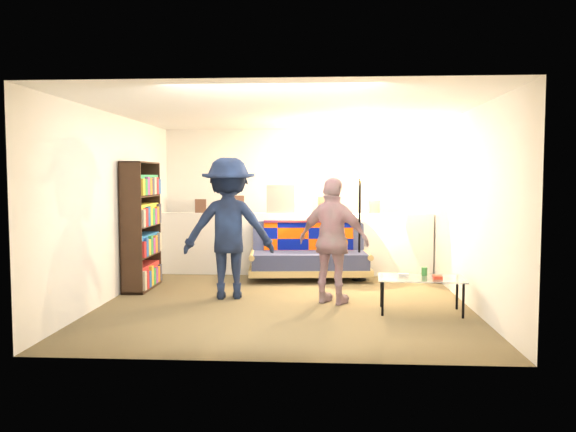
% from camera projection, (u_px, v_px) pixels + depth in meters
% --- Properties ---
extents(ground, '(5.00, 5.00, 0.00)m').
position_uv_depth(ground, '(286.00, 299.00, 7.29)').
color(ground, brown).
rests_on(ground, ground).
extents(room_shell, '(4.60, 5.05, 2.45)m').
position_uv_depth(room_shell, '(288.00, 170.00, 7.64)').
color(room_shell, silver).
rests_on(room_shell, ground).
extents(half_wall_ledge, '(4.45, 0.15, 1.00)m').
position_uv_depth(half_wall_ledge, '(293.00, 244.00, 9.05)').
color(half_wall_ledge, silver).
rests_on(half_wall_ledge, ground).
extents(ledge_decor, '(2.97, 0.02, 0.45)m').
position_uv_depth(ledge_decor, '(279.00, 202.00, 8.99)').
color(ledge_decor, brown).
rests_on(ledge_decor, half_wall_ledge).
extents(futon_sofa, '(1.91, 1.04, 0.79)m').
position_uv_depth(futon_sofa, '(310.00, 255.00, 8.69)').
color(futon_sofa, tan).
rests_on(futon_sofa, ground).
extents(bookshelf, '(0.30, 0.89, 1.79)m').
position_uv_depth(bookshelf, '(141.00, 230.00, 7.89)').
color(bookshelf, black).
rests_on(bookshelf, ground).
extents(coffee_table, '(1.03, 0.62, 0.51)m').
position_uv_depth(coffee_table, '(422.00, 280.00, 6.52)').
color(coffee_table, black).
rests_on(coffee_table, ground).
extents(floor_lamp, '(0.38, 0.31, 1.65)m').
position_uv_depth(floor_lamp, '(360.00, 204.00, 8.54)').
color(floor_lamp, black).
rests_on(floor_lamp, ground).
extents(person_left, '(1.26, 0.82, 1.83)m').
position_uv_depth(person_left, '(229.00, 228.00, 7.30)').
color(person_left, black).
rests_on(person_left, ground).
extents(person_right, '(1.00, 0.75, 1.57)m').
position_uv_depth(person_right, '(333.00, 241.00, 6.96)').
color(person_right, '#CC8492').
rests_on(person_right, ground).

